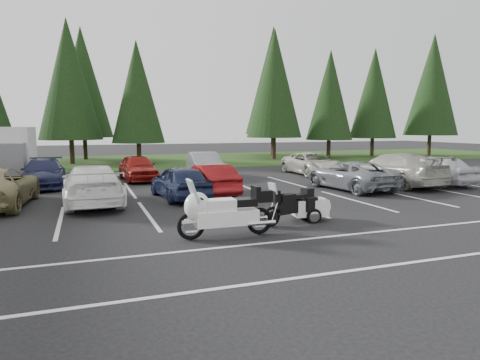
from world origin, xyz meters
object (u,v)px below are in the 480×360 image
Objects in this scene: car_near_6 at (351,175)px; touring_motorcycle at (226,207)px; box_truck at (6,154)px; car_near_8 at (433,169)px; car_far_1 at (44,173)px; car_near_3 at (93,185)px; car_far_3 at (205,165)px; car_near_5 at (210,179)px; car_near_7 at (393,169)px; cargo_trailer at (309,209)px; adventure_motorcycle at (290,202)px; car_near_4 at (180,182)px; car_far_2 at (138,168)px.

car_near_6 is 10.31m from touring_motorcycle.
box_truck reaches higher than car_near_8.
car_far_1 is 1.61× the size of touring_motorcycle.
touring_motorcycle is at bearing 115.53° from car_near_3.
car_far_3 is at bearing -36.57° from car_near_8.
car_near_6 is at bearing 38.62° from touring_motorcycle.
car_near_5 is 1.40× the size of touring_motorcycle.
car_near_7 is at bearing -19.24° from car_far_1.
box_truck is 9.75m from car_near_3.
adventure_motorcycle is at bearing -157.39° from cargo_trailer.
touring_motorcycle is at bearing -153.19° from cargo_trailer.
car_near_7 is 9.69m from cargo_trailer.
car_near_7 is 3.72× the size of cargo_trailer.
cargo_trailer is (2.93, -5.40, -0.34)m from car_near_4.
car_far_2 is at bearing -175.50° from car_far_3.
box_truck is 1.20× the size of car_far_1.
car_far_2 is 0.93× the size of car_far_3.
car_near_4 is (7.49, -8.64, -0.76)m from box_truck.
car_near_7 is at bearing -11.60° from car_near_8.
car_near_3 is at bearing 148.37° from cargo_trailer.
car_near_6 is 1.07× the size of car_near_8.
cargo_trailer is (3.07, 1.03, -0.45)m from touring_motorcycle.
car_far_2 is at bearing 115.86° from cargo_trailer.
car_near_5 is at bearing 112.48° from cargo_trailer.
box_truck is at bearing 122.98° from car_far_1.
car_near_6 is 1.65× the size of touring_motorcycle.
car_far_1 is at bearing -23.90° from car_near_7.
car_near_5 is at bearing 78.47° from touring_motorcycle.
car_near_5 is 6.14m from cargo_trailer.
adventure_motorcycle is at bearing -88.52° from car_far_3.
cargo_trailer is at bearing 24.63° from car_near_8.
car_near_4 is at bearing -46.73° from car_far_1.
car_near_7 is 1.36× the size of car_far_2.
car_near_7 reaches higher than car_far_1.
car_near_6 is at bearing -2.35° from car_near_8.
car_near_7 is (9.38, -0.30, 0.15)m from car_near_5.
touring_motorcycle is 3.27m from cargo_trailer.
car_near_7 reaches higher than touring_motorcycle.
touring_motorcycle is (-13.16, -6.35, 0.04)m from car_near_8.
car_near_5 and car_near_6 have the same top height.
car_near_3 is 1.28× the size of car_near_5.
car_near_3 is 2.37× the size of adventure_motorcycle.
car_near_7 is at bearing 175.67° from car_near_4.
touring_motorcycle is at bearing 74.42° from car_near_5.
car_near_6 reaches higher than cargo_trailer.
car_far_2 is at bearing 11.28° from car_far_1.
car_near_3 reaches higher than car_far_1.
car_far_3 is (6.20, 6.77, -0.02)m from car_near_3.
car_near_3 is at bearing -3.01° from car_near_4.
box_truck reaches higher than cargo_trailer.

